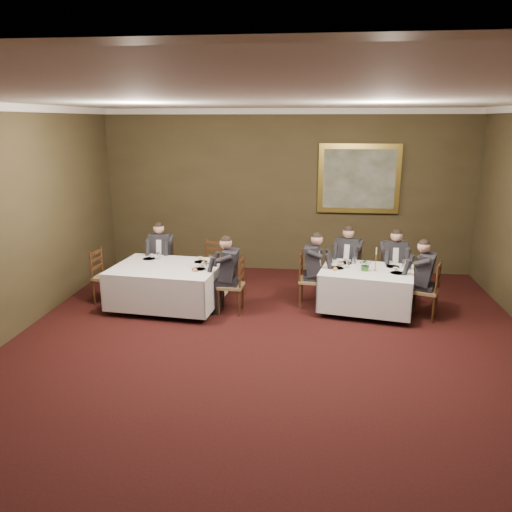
% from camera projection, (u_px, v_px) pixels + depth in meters
% --- Properties ---
extents(ground, '(10.00, 10.00, 0.00)m').
position_uv_depth(ground, '(266.00, 378.00, 6.51)').
color(ground, black).
rests_on(ground, ground).
extents(ceiling, '(8.00, 10.00, 0.10)m').
position_uv_depth(ceiling, '(267.00, 97.00, 5.59)').
color(ceiling, silver).
rests_on(ceiling, back_wall).
extents(back_wall, '(8.00, 0.10, 3.50)m').
position_uv_depth(back_wall, '(287.00, 192.00, 10.85)').
color(back_wall, '#37311B').
rests_on(back_wall, ground).
extents(crown_molding, '(8.00, 10.00, 0.12)m').
position_uv_depth(crown_molding, '(267.00, 103.00, 5.61)').
color(crown_molding, white).
rests_on(crown_molding, back_wall).
extents(table_main, '(1.76, 1.46, 0.67)m').
position_uv_depth(table_main, '(366.00, 287.00, 8.68)').
color(table_main, '#32190D').
rests_on(table_main, ground).
extents(table_second, '(2.00, 1.60, 0.67)m').
position_uv_depth(table_second, '(168.00, 283.00, 8.90)').
color(table_second, '#32190D').
rests_on(table_second, ground).
extents(chair_main_backleft, '(0.55, 0.54, 1.00)m').
position_uv_depth(chair_main_backleft, '(347.00, 280.00, 9.58)').
color(chair_main_backleft, olive).
rests_on(chair_main_backleft, ground).
extents(diner_main_backleft, '(0.53, 0.58, 1.35)m').
position_uv_depth(diner_main_backleft, '(348.00, 269.00, 9.51)').
color(diner_main_backleft, black).
rests_on(diner_main_backleft, chair_main_backleft).
extents(chair_main_backright, '(0.45, 0.43, 1.00)m').
position_uv_depth(chair_main_backright, '(392.00, 284.00, 9.35)').
color(chair_main_backright, olive).
rests_on(chair_main_backright, ground).
extents(diner_main_backright, '(0.43, 0.49, 1.35)m').
position_uv_depth(diner_main_backright, '(393.00, 273.00, 9.27)').
color(diner_main_backright, black).
rests_on(diner_main_backright, chair_main_backright).
extents(chair_main_endleft, '(0.45, 0.47, 1.00)m').
position_uv_depth(chair_main_endleft, '(310.00, 291.00, 9.00)').
color(chair_main_endleft, olive).
rests_on(chair_main_endleft, ground).
extents(diner_main_endleft, '(0.51, 0.44, 1.35)m').
position_uv_depth(diner_main_endleft, '(311.00, 279.00, 8.94)').
color(diner_main_endleft, black).
rests_on(diner_main_endleft, chair_main_endleft).
extents(chair_main_endright, '(0.54, 0.56, 1.00)m').
position_uv_depth(chair_main_endright, '(425.00, 302.00, 8.45)').
color(chair_main_endright, olive).
rests_on(chair_main_endright, ground).
extents(diner_main_endright, '(0.59, 0.54, 1.35)m').
position_uv_depth(diner_main_endright, '(425.00, 289.00, 8.39)').
color(diner_main_endright, black).
rests_on(diner_main_endright, chair_main_endright).
extents(chair_sec_backleft, '(0.46, 0.44, 1.00)m').
position_uv_depth(chair_sec_backleft, '(162.00, 274.00, 9.95)').
color(chair_sec_backleft, olive).
rests_on(chair_sec_backleft, ground).
extents(diner_sec_backleft, '(0.43, 0.49, 1.35)m').
position_uv_depth(diner_sec_backleft, '(162.00, 264.00, 9.88)').
color(diner_sec_backleft, black).
rests_on(diner_sec_backleft, chair_sec_backleft).
extents(chair_sec_backright, '(0.56, 0.54, 1.00)m').
position_uv_depth(chair_sec_backright, '(211.00, 278.00, 9.75)').
color(chair_sec_backright, olive).
rests_on(chair_sec_backright, ground).
extents(chair_sec_endright, '(0.44, 0.46, 1.00)m').
position_uv_depth(chair_sec_endright, '(232.00, 296.00, 8.70)').
color(chair_sec_endright, olive).
rests_on(chair_sec_endright, ground).
extents(diner_sec_endright, '(0.50, 0.43, 1.35)m').
position_uv_depth(diner_sec_endright, '(231.00, 284.00, 8.64)').
color(diner_sec_endright, black).
rests_on(diner_sec_endright, chair_sec_endright).
extents(chair_sec_endleft, '(0.47, 0.48, 1.00)m').
position_uv_depth(chair_sec_endleft, '(107.00, 287.00, 9.18)').
color(chair_sec_endleft, olive).
rests_on(chair_sec_endleft, ground).
extents(centerpiece, '(0.22, 0.19, 0.24)m').
position_uv_depth(centerpiece, '(366.00, 264.00, 8.51)').
color(centerpiece, '#2D5926').
rests_on(centerpiece, table_main).
extents(candlestick, '(0.06, 0.06, 0.42)m').
position_uv_depth(candlestick, '(376.00, 262.00, 8.51)').
color(candlestick, '#B47D37').
rests_on(candlestick, table_main).
extents(place_setting_table_main, '(0.33, 0.31, 0.14)m').
position_uv_depth(place_setting_table_main, '(348.00, 261.00, 9.03)').
color(place_setting_table_main, white).
rests_on(place_setting_table_main, table_main).
extents(place_setting_table_second, '(0.33, 0.31, 0.14)m').
position_uv_depth(place_setting_table_second, '(152.00, 257.00, 9.30)').
color(place_setting_table_second, white).
rests_on(place_setting_table_second, table_second).
extents(painting, '(1.71, 0.09, 1.46)m').
position_uv_depth(painting, '(359.00, 179.00, 10.54)').
color(painting, gold).
rests_on(painting, back_wall).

